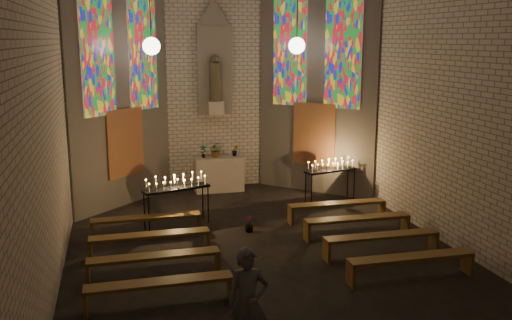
% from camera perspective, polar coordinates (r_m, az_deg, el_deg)
% --- Properties ---
extents(floor, '(12.00, 12.00, 0.00)m').
position_cam_1_polar(floor, '(11.78, 1.15, -9.79)').
color(floor, black).
rests_on(floor, ground).
extents(room, '(8.22, 12.43, 7.00)m').
position_cam_1_polar(room, '(14.23, -2.39, 9.34)').
color(room, beige).
rests_on(room, ground).
extents(altar, '(1.40, 0.60, 1.00)m').
position_cam_1_polar(altar, '(16.72, -3.74, -1.42)').
color(altar, beige).
rests_on(altar, ground).
extents(flower_vase_left, '(0.21, 0.14, 0.38)m').
position_cam_1_polar(flower_vase_left, '(16.52, -5.32, 0.85)').
color(flower_vase_left, '#4C723F').
rests_on(flower_vase_left, altar).
extents(flower_vase_center, '(0.45, 0.41, 0.44)m').
position_cam_1_polar(flower_vase_center, '(16.61, -4.06, 1.03)').
color(flower_vase_center, '#4C723F').
rests_on(flower_vase_center, altar).
extents(flower_vase_right, '(0.20, 0.17, 0.35)m').
position_cam_1_polar(flower_vase_right, '(16.74, -2.11, 0.98)').
color(flower_vase_right, '#4C723F').
rests_on(flower_vase_right, altar).
extents(aisle_flower_pot, '(0.27, 0.27, 0.37)m').
position_cam_1_polar(aisle_flower_pot, '(13.24, -0.70, -6.43)').
color(aisle_flower_pot, '#4C723F').
rests_on(aisle_flower_pot, ground).
extents(votive_stand_left, '(1.65, 0.83, 1.18)m').
position_cam_1_polar(votive_stand_left, '(13.54, -7.99, -2.48)').
color(votive_stand_left, black).
rests_on(votive_stand_left, ground).
extents(votive_stand_right, '(1.56, 0.73, 1.12)m').
position_cam_1_polar(votive_stand_right, '(15.61, 7.48, -0.74)').
color(votive_stand_right, black).
rests_on(votive_stand_right, ground).
extents(pew_left_0, '(2.44, 0.36, 0.47)m').
position_cam_1_polar(pew_left_0, '(13.14, -10.90, -5.92)').
color(pew_left_0, brown).
rests_on(pew_left_0, ground).
extents(pew_right_0, '(2.44, 0.36, 0.47)m').
position_cam_1_polar(pew_right_0, '(14.11, 8.13, -4.56)').
color(pew_right_0, brown).
rests_on(pew_right_0, ground).
extents(pew_left_1, '(2.44, 0.36, 0.47)m').
position_cam_1_polar(pew_left_1, '(12.00, -10.55, -7.65)').
color(pew_left_1, brown).
rests_on(pew_left_1, ground).
extents(pew_right_1, '(2.44, 0.36, 0.47)m').
position_cam_1_polar(pew_right_1, '(13.06, 10.11, -6.00)').
color(pew_right_1, brown).
rests_on(pew_right_1, ground).
extents(pew_left_2, '(2.44, 0.36, 0.47)m').
position_cam_1_polar(pew_left_2, '(10.88, -10.14, -9.73)').
color(pew_left_2, brown).
rests_on(pew_left_2, ground).
extents(pew_right_2, '(2.44, 0.36, 0.47)m').
position_cam_1_polar(pew_right_2, '(12.04, 12.45, -7.67)').
color(pew_right_2, brown).
rests_on(pew_right_2, ground).
extents(pew_left_3, '(2.44, 0.36, 0.47)m').
position_cam_1_polar(pew_left_3, '(9.78, -9.62, -12.30)').
color(pew_left_3, brown).
rests_on(pew_left_3, ground).
extents(pew_right_3, '(2.44, 0.36, 0.47)m').
position_cam_1_polar(pew_right_3, '(11.05, 15.24, -9.64)').
color(pew_right_3, brown).
rests_on(pew_right_3, ground).
extents(visitor, '(0.61, 0.43, 1.59)m').
position_cam_1_polar(visitor, '(8.14, -0.82, -14.11)').
color(visitor, '#4C4D56').
rests_on(visitor, ground).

